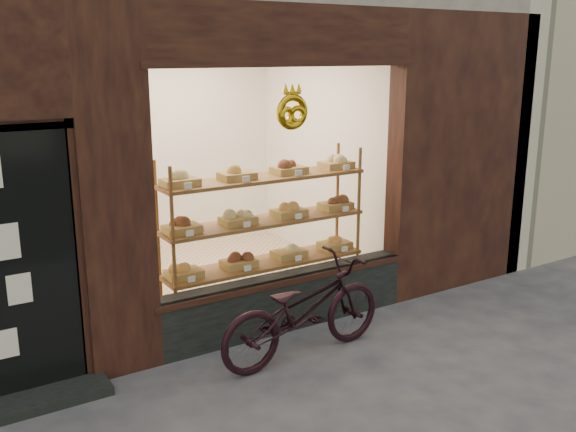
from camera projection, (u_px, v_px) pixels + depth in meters
display_shelf at (264, 234)px, 6.58m from camera, size 2.20×0.45×1.70m
bicycle at (303, 310)px, 5.71m from camera, size 1.75×0.71×0.90m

